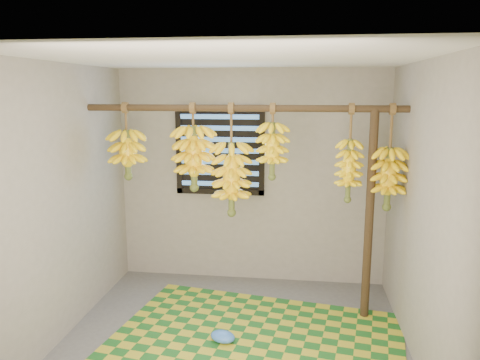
% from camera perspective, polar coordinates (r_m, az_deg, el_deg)
% --- Properties ---
extents(floor, '(3.00, 3.00, 0.01)m').
position_cam_1_polar(floor, '(4.28, -1.03, -19.59)').
color(floor, '#545454').
rests_on(floor, ground).
extents(ceiling, '(3.00, 3.00, 0.01)m').
position_cam_1_polar(ceiling, '(3.69, -1.16, 14.63)').
color(ceiling, silver).
rests_on(ceiling, wall_back).
extents(wall_back, '(3.00, 0.01, 2.40)m').
position_cam_1_polar(wall_back, '(5.27, 1.37, 0.34)').
color(wall_back, gray).
rests_on(wall_back, floor).
extents(wall_left, '(0.01, 3.00, 2.40)m').
position_cam_1_polar(wall_left, '(4.30, -21.39, -2.84)').
color(wall_left, gray).
rests_on(wall_left, floor).
extents(wall_right, '(0.01, 3.00, 2.40)m').
position_cam_1_polar(wall_right, '(3.89, 21.49, -4.25)').
color(wall_right, gray).
rests_on(wall_right, floor).
extents(window, '(1.00, 0.04, 1.00)m').
position_cam_1_polar(window, '(5.24, -2.47, 3.60)').
color(window, black).
rests_on(window, wall_back).
extents(hanging_pole, '(3.00, 0.06, 0.06)m').
position_cam_1_polar(hanging_pole, '(4.38, 0.26, 8.75)').
color(hanging_pole, '#3D2C19').
rests_on(hanging_pole, wall_left).
extents(support_post, '(0.08, 0.08, 2.00)m').
position_cam_1_polar(support_post, '(4.54, 15.49, -4.36)').
color(support_post, '#3D2C19').
rests_on(support_post, floor).
extents(woven_mat, '(2.79, 2.38, 0.01)m').
position_cam_1_polar(woven_mat, '(4.23, 1.47, -19.77)').
color(woven_mat, '#1B5B1D').
rests_on(woven_mat, floor).
extents(plastic_bag, '(0.27, 0.24, 0.09)m').
position_cam_1_polar(plastic_bag, '(4.29, -2.12, -18.53)').
color(plastic_bag, blue).
rests_on(plastic_bag, woven_mat).
extents(banana_bunch_a, '(0.34, 0.34, 0.74)m').
position_cam_1_polar(banana_bunch_a, '(4.70, -13.55, 3.07)').
color(banana_bunch_a, brown).
rests_on(banana_bunch_a, hanging_pole).
extents(banana_bunch_b, '(0.38, 0.38, 0.83)m').
position_cam_1_polar(banana_bunch_b, '(4.51, -5.66, 2.67)').
color(banana_bunch_b, brown).
rests_on(banana_bunch_b, hanging_pole).
extents(banana_bunch_c, '(0.37, 0.37, 1.07)m').
position_cam_1_polar(banana_bunch_c, '(4.47, -1.05, 0.15)').
color(banana_bunch_c, brown).
rests_on(banana_bunch_c, hanging_pole).
extents(banana_bunch_d, '(0.29, 0.29, 0.71)m').
position_cam_1_polar(banana_bunch_d, '(4.39, 3.95, 3.58)').
color(banana_bunch_d, brown).
rests_on(banana_bunch_d, hanging_pole).
extents(banana_bunch_e, '(0.33, 0.33, 0.97)m').
position_cam_1_polar(banana_bunch_e, '(4.49, 17.62, 0.18)').
color(banana_bunch_e, brown).
rests_on(banana_bunch_e, hanging_pole).
extents(banana_bunch_f, '(0.25, 0.25, 0.91)m').
position_cam_1_polar(banana_bunch_f, '(4.42, 13.12, 1.16)').
color(banana_bunch_f, brown).
rests_on(banana_bunch_f, hanging_pole).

